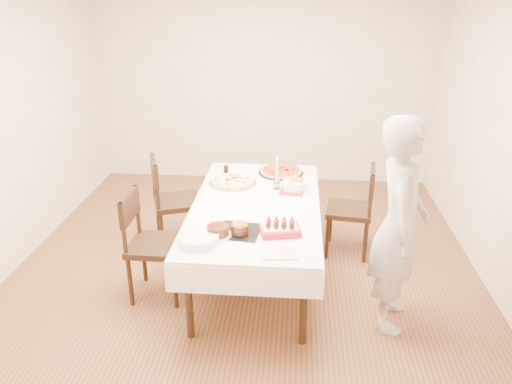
# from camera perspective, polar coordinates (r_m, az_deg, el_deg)

# --- Properties ---
(floor) EXTENTS (5.00, 5.00, 0.00)m
(floor) POSITION_cam_1_polar(r_m,az_deg,el_deg) (4.95, -1.26, -8.81)
(floor) COLOR #54301C
(floor) RESTS_ON ground
(wall_back) EXTENTS (4.50, 0.04, 2.70)m
(wall_back) POSITION_cam_1_polar(r_m,az_deg,el_deg) (6.82, 0.87, 12.28)
(wall_back) COLOR beige
(wall_back) RESTS_ON floor
(wall_front) EXTENTS (4.50, 0.04, 2.70)m
(wall_front) POSITION_cam_1_polar(r_m,az_deg,el_deg) (2.15, -8.69, -12.87)
(wall_front) COLOR beige
(wall_front) RESTS_ON floor
(wall_right) EXTENTS (0.04, 5.00, 2.70)m
(wall_right) POSITION_cam_1_polar(r_m,az_deg,el_deg) (4.72, 26.98, 5.02)
(wall_right) COLOR beige
(wall_right) RESTS_ON floor
(dining_table) EXTENTS (1.21, 2.17, 0.75)m
(dining_table) POSITION_cam_1_polar(r_m,az_deg,el_deg) (4.67, 0.00, -5.56)
(dining_table) COLOR white
(dining_table) RESTS_ON floor
(chair_right_savory) EXTENTS (0.54, 0.54, 0.94)m
(chair_right_savory) POSITION_cam_1_polar(r_m,az_deg,el_deg) (5.13, 10.58, -2.05)
(chair_right_savory) COLOR black
(chair_right_savory) RESTS_ON floor
(chair_left_savory) EXTENTS (0.65, 0.65, 0.99)m
(chair_left_savory) POSITION_cam_1_polar(r_m,az_deg,el_deg) (5.24, -8.96, -1.10)
(chair_left_savory) COLOR black
(chair_left_savory) RESTS_ON floor
(chair_left_dessert) EXTENTS (0.50, 0.50, 0.98)m
(chair_left_dessert) POSITION_cam_1_polar(r_m,az_deg,el_deg) (4.44, -11.30, -6.01)
(chair_left_dessert) COLOR black
(chair_left_dessert) RESTS_ON floor
(person) EXTENTS (0.50, 0.68, 1.74)m
(person) POSITION_cam_1_polar(r_m,az_deg,el_deg) (4.00, 16.01, -3.71)
(person) COLOR beige
(person) RESTS_ON floor
(pizza_white) EXTENTS (0.55, 0.55, 0.04)m
(pizza_white) POSITION_cam_1_polar(r_m,az_deg,el_deg) (4.95, -2.69, 1.19)
(pizza_white) COLOR beige
(pizza_white) RESTS_ON dining_table
(pizza_pepperoni) EXTENTS (0.52, 0.52, 0.04)m
(pizza_pepperoni) POSITION_cam_1_polar(r_m,az_deg,el_deg) (5.23, 2.87, 2.40)
(pizza_pepperoni) COLOR red
(pizza_pepperoni) RESTS_ON dining_table
(red_placemat) EXTENTS (0.26, 0.26, 0.01)m
(red_placemat) POSITION_cam_1_polar(r_m,az_deg,el_deg) (4.78, 4.14, 0.05)
(red_placemat) COLOR #B21E1E
(red_placemat) RESTS_ON dining_table
(pasta_bowl) EXTENTS (0.29, 0.29, 0.08)m
(pasta_bowl) POSITION_cam_1_polar(r_m,az_deg,el_deg) (4.81, 4.46, 0.80)
(pasta_bowl) COLOR white
(pasta_bowl) RESTS_ON dining_table
(taper_candle) EXTENTS (0.09, 0.09, 0.33)m
(taper_candle) POSITION_cam_1_polar(r_m,az_deg,el_deg) (4.78, 2.40, 2.25)
(taper_candle) COLOR white
(taper_candle) RESTS_ON dining_table
(shaker_pair) EXTENTS (0.09, 0.09, 0.09)m
(shaker_pair) POSITION_cam_1_polar(r_m,az_deg,el_deg) (4.87, 2.50, 1.08)
(shaker_pair) COLOR white
(shaker_pair) RESTS_ON dining_table
(cola_glass) EXTENTS (0.07, 0.07, 0.10)m
(cola_glass) POSITION_cam_1_polar(r_m,az_deg,el_deg) (5.19, -3.45, 2.53)
(cola_glass) COLOR black
(cola_glass) RESTS_ON dining_table
(layer_cake) EXTENTS (0.25, 0.25, 0.09)m
(layer_cake) POSITION_cam_1_polar(r_m,az_deg,el_deg) (3.94, -4.37, -4.46)
(layer_cake) COLOR #36170D
(layer_cake) RESTS_ON dining_table
(cake_board) EXTENTS (0.37, 0.37, 0.01)m
(cake_board) POSITION_cam_1_polar(r_m,az_deg,el_deg) (4.02, -1.95, -4.53)
(cake_board) COLOR black
(cake_board) RESTS_ON dining_table
(birthday_cake) EXTENTS (0.15, 0.15, 0.14)m
(birthday_cake) POSITION_cam_1_polar(r_m,az_deg,el_deg) (3.94, -1.90, -3.77)
(birthday_cake) COLOR #391B0F
(birthday_cake) RESTS_ON dining_table
(strawberry_box) EXTENTS (0.35, 0.27, 0.08)m
(strawberry_box) POSITION_cam_1_polar(r_m,az_deg,el_deg) (3.97, 2.76, -4.27)
(strawberry_box) COLOR #AF1422
(strawberry_box) RESTS_ON dining_table
(box_lid) EXTENTS (0.28, 0.21, 0.02)m
(box_lid) POSITION_cam_1_polar(r_m,az_deg,el_deg) (3.70, 2.71, -7.11)
(box_lid) COLOR beige
(box_lid) RESTS_ON dining_table
(plate_stack) EXTENTS (0.32, 0.32, 0.06)m
(plate_stack) POSITION_cam_1_polar(r_m,az_deg,el_deg) (3.86, -6.60, -5.34)
(plate_stack) COLOR white
(plate_stack) RESTS_ON dining_table
(china_plate) EXTENTS (0.30, 0.30, 0.01)m
(china_plate) POSITION_cam_1_polar(r_m,az_deg,el_deg) (3.88, -6.61, -5.69)
(china_plate) COLOR white
(china_plate) RESTS_ON dining_table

